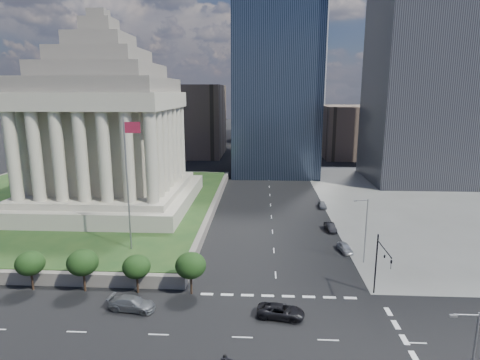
# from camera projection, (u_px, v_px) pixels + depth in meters

# --- Properties ---
(ground) EXTENTS (500.00, 500.00, 0.00)m
(ground) POSITION_uv_depth(u_px,v_px,m) (268.00, 169.00, 134.82)
(ground) COLOR black
(ground) RESTS_ON ground
(sidewalk_ne) EXTENTS (68.00, 90.00, 0.03)m
(sidewalk_ne) POSITION_uv_depth(u_px,v_px,m) (468.00, 203.00, 93.37)
(sidewalk_ne) COLOR slate
(sidewalk_ne) RESTS_ON ground
(plaza_terrace) EXTENTS (66.00, 70.00, 1.80)m
(plaza_terrace) POSITION_uv_depth(u_px,v_px,m) (67.00, 205.00, 88.26)
(plaza_terrace) COLOR slate
(plaza_terrace) RESTS_ON ground
(plaza_lawn) EXTENTS (64.00, 68.00, 0.10)m
(plaza_lawn) POSITION_uv_depth(u_px,v_px,m) (66.00, 201.00, 88.06)
(plaza_lawn) COLOR #1B3A17
(plaza_lawn) RESTS_ON plaza_terrace
(war_memorial) EXTENTS (34.00, 34.00, 39.00)m
(war_memorial) POSITION_uv_depth(u_px,v_px,m) (105.00, 112.00, 81.31)
(war_memorial) COLOR #AAA48E
(war_memorial) RESTS_ON plaza_lawn
(flagpole) EXTENTS (2.52, 0.24, 20.00)m
(flagpole) POSITION_uv_depth(u_px,v_px,m) (128.00, 177.00, 59.05)
(flagpole) COLOR slate
(flagpole) RESTS_ON plaza_lawn
(tree_row) EXTENTS (53.00, 4.00, 6.00)m
(tree_row) POSITION_uv_depth(u_px,v_px,m) (5.00, 268.00, 52.20)
(tree_row) COLOR black
(tree_row) RESTS_ON ground
(midrise_glass) EXTENTS (26.00, 26.00, 60.00)m
(midrise_glass) POSITION_uv_depth(u_px,v_px,m) (276.00, 76.00, 123.37)
(midrise_glass) COLOR black
(midrise_glass) RESTS_ON ground
(building_filler_ne) EXTENTS (20.00, 30.00, 20.00)m
(building_filler_ne) POSITION_uv_depth(u_px,v_px,m) (347.00, 131.00, 160.21)
(building_filler_ne) COLOR brown
(building_filler_ne) RESTS_ON ground
(building_filler_nw) EXTENTS (24.00, 30.00, 28.00)m
(building_filler_nw) POSITION_uv_depth(u_px,v_px,m) (193.00, 120.00, 162.64)
(building_filler_nw) COLOR brown
(building_filler_nw) RESTS_ON ground
(traffic_signal_ne) EXTENTS (0.30, 5.74, 8.00)m
(traffic_signal_ne) POSITION_uv_depth(u_px,v_px,m) (381.00, 261.00, 48.87)
(traffic_signal_ne) COLOR black
(traffic_signal_ne) RESTS_ON ground
(street_lamp_north) EXTENTS (2.13, 0.22, 10.00)m
(street_lamp_north) POSITION_uv_depth(u_px,v_px,m) (365.00, 227.00, 59.76)
(street_lamp_north) COLOR slate
(street_lamp_north) RESTS_ON ground
(pickup_truck) EXTENTS (3.28, 5.76, 1.51)m
(pickup_truck) POSITION_uv_depth(u_px,v_px,m) (281.00, 311.00, 46.03)
(pickup_truck) COLOR black
(pickup_truck) RESTS_ON ground
(suv_grey) EXTENTS (3.04, 5.92, 1.64)m
(suv_grey) POSITION_uv_depth(u_px,v_px,m) (132.00, 304.00, 47.57)
(suv_grey) COLOR #55595D
(suv_grey) RESTS_ON ground
(parked_sedan_near) EXTENTS (4.31, 2.27, 1.40)m
(parked_sedan_near) POSITION_uv_depth(u_px,v_px,m) (345.00, 248.00, 64.96)
(parked_sedan_near) COLOR #989AA0
(parked_sedan_near) RESTS_ON ground
(parked_sedan_mid) EXTENTS (4.46, 1.94, 1.43)m
(parked_sedan_mid) POSITION_uv_depth(u_px,v_px,m) (330.00, 227.00, 74.73)
(parked_sedan_mid) COLOR black
(parked_sedan_mid) RESTS_ON ground
(parked_sedan_far) EXTENTS (4.08, 1.64, 1.39)m
(parked_sedan_far) POSITION_uv_depth(u_px,v_px,m) (322.00, 205.00, 89.52)
(parked_sedan_far) COLOR slate
(parked_sedan_far) RESTS_ON ground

